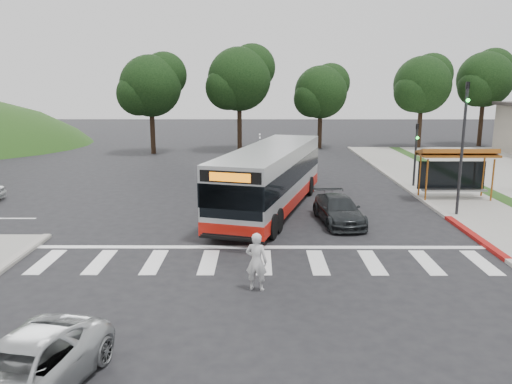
{
  "coord_description": "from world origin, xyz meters",
  "views": [
    {
      "loc": [
        -0.18,
        -22.33,
        6.42
      ],
      "look_at": [
        -0.29,
        -0.23,
        1.6
      ],
      "focal_mm": 35.0,
      "sensor_mm": 36.0,
      "label": 1
    }
  ],
  "objects_px": {
    "transit_bus": "(271,179)",
    "pedestrian": "(256,262)",
    "dark_sedan": "(339,210)",
    "silver_suv_south": "(19,374)"
  },
  "relations": [
    {
      "from": "dark_sedan",
      "to": "transit_bus",
      "type": "bearing_deg",
      "value": 135.49
    },
    {
      "from": "transit_bus",
      "to": "pedestrian",
      "type": "bearing_deg",
      "value": -77.95
    },
    {
      "from": "silver_suv_south",
      "to": "pedestrian",
      "type": "bearing_deg",
      "value": 61.8
    },
    {
      "from": "pedestrian",
      "to": "dark_sedan",
      "type": "relative_size",
      "value": 0.43
    },
    {
      "from": "dark_sedan",
      "to": "silver_suv_south",
      "type": "relative_size",
      "value": 0.95
    },
    {
      "from": "pedestrian",
      "to": "transit_bus",
      "type": "bearing_deg",
      "value": -79.52
    },
    {
      "from": "dark_sedan",
      "to": "silver_suv_south",
      "type": "xyz_separation_m",
      "value": [
        -8.62,
        -13.55,
        0.01
      ]
    },
    {
      "from": "transit_bus",
      "to": "pedestrian",
      "type": "height_order",
      "value": "transit_bus"
    },
    {
      "from": "transit_bus",
      "to": "silver_suv_south",
      "type": "distance_m",
      "value": 16.95
    },
    {
      "from": "pedestrian",
      "to": "silver_suv_south",
      "type": "distance_m",
      "value": 7.5
    }
  ]
}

